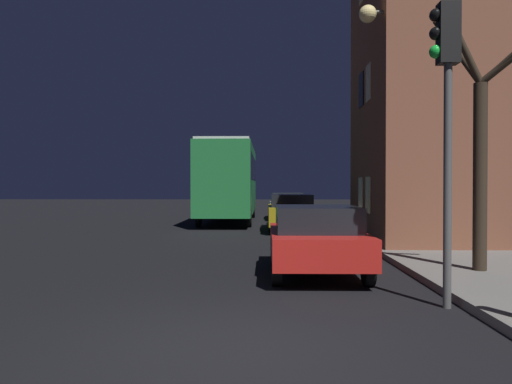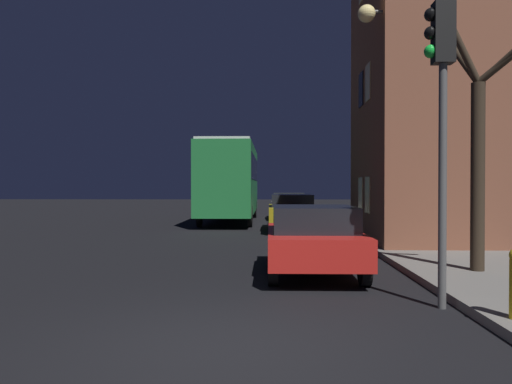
{
  "view_description": "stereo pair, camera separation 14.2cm",
  "coord_description": "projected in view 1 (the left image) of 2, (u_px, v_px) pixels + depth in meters",
  "views": [
    {
      "loc": [
        0.42,
        -5.59,
        1.82
      ],
      "look_at": [
        0.06,
        12.12,
        1.6
      ],
      "focal_mm": 35.0,
      "sensor_mm": 36.0,
      "label": 1
    },
    {
      "loc": [
        0.56,
        -5.59,
        1.82
      ],
      "look_at": [
        0.06,
        12.12,
        1.6
      ],
      "focal_mm": 35.0,
      "sensor_mm": 36.0,
      "label": 2
    }
  ],
  "objects": [
    {
      "name": "ground_plane",
      "position": [
        229.0,
        347.0,
        5.62
      ],
      "size": [
        120.0,
        120.0,
        0.0
      ],
      "primitive_type": "plane",
      "color": "black"
    },
    {
      "name": "car_mid_lane",
      "position": [
        291.0,
        212.0,
        20.16
      ],
      "size": [
        1.81,
        4.53,
        1.47
      ],
      "color": "olive",
      "rests_on": "ground"
    },
    {
      "name": "traffic_light",
      "position": [
        446.0,
        90.0,
        7.37
      ],
      "size": [
        0.43,
        0.24,
        4.52
      ],
      "color": "#4C4C4C",
      "rests_on": "ground"
    },
    {
      "name": "brick_building",
      "position": [
        419.0,
        94.0,
        15.61
      ],
      "size": [
        3.57,
        5.67,
        9.1
      ],
      "color": "brown",
      "rests_on": "sidewalk"
    },
    {
      "name": "bus",
      "position": [
        229.0,
        177.0,
        25.09
      ],
      "size": [
        2.45,
        9.91,
        3.84
      ],
      "color": "#1E6B33",
      "rests_on": "ground"
    },
    {
      "name": "bare_tree",
      "position": [
        480.0,
        143.0,
        9.86
      ],
      "size": [
        1.74,
        1.55,
        5.19
      ],
      "color": "#2D2319",
      "rests_on": "sidewalk"
    },
    {
      "name": "car_near_lane",
      "position": [
        316.0,
        238.0,
        10.24
      ],
      "size": [
        1.84,
        3.85,
        1.4
      ],
      "color": "#B21E19",
      "rests_on": "ground"
    },
    {
      "name": "streetlamp",
      "position": [
        386.0,
        75.0,
        13.22
      ],
      "size": [
        1.2,
        0.47,
        6.47
      ],
      "color": "#4C4C4C",
      "rests_on": "sidewalk"
    },
    {
      "name": "car_far_lane",
      "position": [
        287.0,
        205.0,
        27.1
      ],
      "size": [
        1.81,
        4.37,
        1.44
      ],
      "color": "beige",
      "rests_on": "ground"
    }
  ]
}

